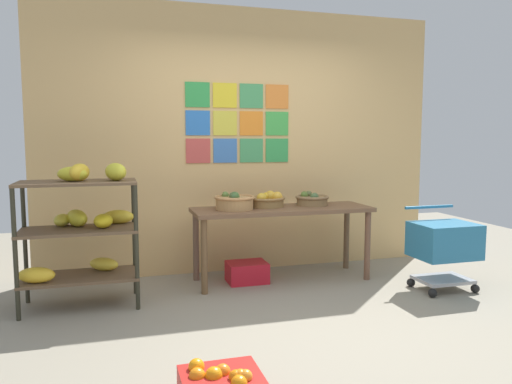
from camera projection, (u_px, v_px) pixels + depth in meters
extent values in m
plane|color=gray|center=(302.00, 324.00, 3.77)|extent=(9.34, 9.34, 0.00)
cube|color=#DCB06E|center=(245.00, 141.00, 5.24)|extent=(4.31, 0.06, 2.78)
cube|color=green|center=(197.00, 95.00, 5.02)|extent=(0.25, 0.01, 0.25)
cube|color=yellow|center=(225.00, 95.00, 5.10)|extent=(0.25, 0.01, 0.25)
cube|color=#429656|center=(251.00, 96.00, 5.18)|extent=(0.25, 0.01, 0.25)
cube|color=orange|center=(277.00, 97.00, 5.26)|extent=(0.25, 0.01, 0.25)
cube|color=blue|center=(198.00, 123.00, 5.05)|extent=(0.25, 0.01, 0.25)
cube|color=gold|center=(225.00, 123.00, 5.13)|extent=(0.25, 0.01, 0.25)
cube|color=orange|center=(251.00, 123.00, 5.21)|extent=(0.25, 0.01, 0.25)
cube|color=green|center=(277.00, 124.00, 5.29)|extent=(0.25, 0.01, 0.25)
cube|color=#C74943|center=(198.00, 151.00, 5.08)|extent=(0.25, 0.01, 0.25)
cube|color=#3B70B9|center=(225.00, 151.00, 5.16)|extent=(0.25, 0.01, 0.25)
cube|color=#42985A|center=(251.00, 150.00, 5.24)|extent=(0.25, 0.01, 0.25)
cube|color=green|center=(277.00, 150.00, 5.32)|extent=(0.25, 0.01, 0.25)
cylinder|color=#2E2D20|center=(15.00, 254.00, 3.79)|extent=(0.04, 0.04, 1.07)
cylinder|color=#2E2D20|center=(137.00, 246.00, 4.04)|extent=(0.04, 0.04, 1.07)
cylinder|color=#2E2D20|center=(25.00, 242.00, 4.21)|extent=(0.04, 0.04, 1.07)
cylinder|color=#2E2D20|center=(134.00, 236.00, 4.46)|extent=(0.04, 0.04, 1.07)
cube|color=brown|center=(81.00, 277.00, 4.15)|extent=(0.95, 0.48, 0.03)
ellipsoid|color=yellow|center=(104.00, 264.00, 4.30)|extent=(0.30, 0.26, 0.11)
ellipsoid|color=yellow|center=(36.00, 275.00, 3.93)|extent=(0.31, 0.19, 0.13)
cube|color=brown|center=(79.00, 230.00, 4.11)|extent=(0.95, 0.48, 0.02)
ellipsoid|color=yellow|center=(103.00, 221.00, 4.15)|extent=(0.18, 0.24, 0.12)
ellipsoid|color=gold|center=(118.00, 217.00, 4.35)|extent=(0.28, 0.16, 0.12)
ellipsoid|color=yellow|center=(62.00, 220.00, 4.23)|extent=(0.17, 0.24, 0.11)
ellipsoid|color=yellow|center=(77.00, 218.00, 4.21)|extent=(0.25, 0.33, 0.15)
cube|color=brown|center=(77.00, 183.00, 4.07)|extent=(0.95, 0.48, 0.02)
ellipsoid|color=yellow|center=(72.00, 174.00, 4.04)|extent=(0.29, 0.23, 0.12)
ellipsoid|color=yellow|center=(116.00, 172.00, 4.11)|extent=(0.24, 0.28, 0.15)
ellipsoid|color=yellow|center=(80.00, 172.00, 4.06)|extent=(0.22, 0.28, 0.15)
cube|color=brown|center=(282.00, 210.00, 4.88)|extent=(1.78, 0.58, 0.04)
cylinder|color=brown|center=(204.00, 257.00, 4.47)|extent=(0.06, 0.06, 0.70)
cylinder|color=brown|center=(367.00, 246.00, 4.93)|extent=(0.06, 0.06, 0.70)
cylinder|color=brown|center=(196.00, 246.00, 4.91)|extent=(0.06, 0.06, 0.70)
cylinder|color=brown|center=(346.00, 237.00, 5.37)|extent=(0.06, 0.06, 0.70)
cylinder|color=tan|center=(235.00, 203.00, 4.75)|extent=(0.36, 0.36, 0.12)
torus|color=tan|center=(235.00, 197.00, 4.75)|extent=(0.39, 0.39, 0.03)
sphere|color=#3D5D35|center=(234.00, 197.00, 4.73)|extent=(0.07, 0.07, 0.07)
sphere|color=#3C6F37|center=(233.00, 196.00, 4.77)|extent=(0.08, 0.08, 0.08)
sphere|color=#455C36|center=(234.00, 196.00, 4.75)|extent=(0.08, 0.08, 0.08)
sphere|color=#516C31|center=(234.00, 196.00, 4.76)|extent=(0.08, 0.08, 0.08)
sphere|color=#406530|center=(235.00, 197.00, 4.74)|extent=(0.09, 0.09, 0.09)
sphere|color=#537232|center=(225.00, 195.00, 4.84)|extent=(0.07, 0.07, 0.07)
cylinder|color=olive|center=(312.00, 201.00, 5.05)|extent=(0.32, 0.32, 0.08)
torus|color=olive|center=(312.00, 197.00, 5.05)|extent=(0.35, 0.35, 0.03)
sphere|color=#446137|center=(314.00, 197.00, 5.00)|extent=(0.09, 0.09, 0.09)
sphere|color=#4E5A2F|center=(309.00, 194.00, 5.15)|extent=(0.07, 0.07, 0.07)
sphere|color=#53722D|center=(304.00, 195.00, 5.12)|extent=(0.08, 0.08, 0.08)
cylinder|color=olive|center=(266.00, 202.00, 4.94)|extent=(0.35, 0.35, 0.09)
torus|color=olive|center=(266.00, 198.00, 4.94)|extent=(0.38, 0.38, 0.03)
sphere|color=gold|center=(270.00, 196.00, 4.95)|extent=(0.11, 0.11, 0.11)
sphere|color=gold|center=(266.00, 196.00, 4.94)|extent=(0.08, 0.08, 0.08)
sphere|color=gold|center=(261.00, 198.00, 4.84)|extent=(0.10, 0.10, 0.10)
sphere|color=gold|center=(266.00, 197.00, 4.95)|extent=(0.09, 0.09, 0.09)
sphere|color=gold|center=(267.00, 197.00, 4.95)|extent=(0.08, 0.08, 0.08)
sphere|color=gold|center=(277.00, 197.00, 4.93)|extent=(0.11, 0.11, 0.11)
cube|color=red|center=(247.00, 272.00, 4.87)|extent=(0.39, 0.30, 0.20)
sphere|color=orange|center=(239.00, 384.00, 2.47)|extent=(0.09, 0.09, 0.09)
sphere|color=orange|center=(197.00, 376.00, 2.54)|extent=(0.09, 0.09, 0.09)
sphere|color=orange|center=(223.00, 372.00, 2.58)|extent=(0.08, 0.08, 0.08)
sphere|color=orange|center=(236.00, 377.00, 2.51)|extent=(0.08, 0.08, 0.08)
sphere|color=orange|center=(246.00, 376.00, 2.51)|extent=(0.07, 0.07, 0.07)
sphere|color=orange|center=(240.00, 376.00, 2.51)|extent=(0.08, 0.08, 0.08)
sphere|color=orange|center=(214.00, 376.00, 2.54)|extent=(0.09, 0.09, 0.09)
sphere|color=orange|center=(196.00, 367.00, 2.61)|extent=(0.09, 0.09, 0.09)
sphere|color=black|center=(433.00, 293.00, 4.40)|extent=(0.08, 0.08, 0.08)
sphere|color=black|center=(475.00, 289.00, 4.53)|extent=(0.08, 0.08, 0.08)
sphere|color=black|center=(411.00, 283.00, 4.72)|extent=(0.08, 0.08, 0.08)
sphere|color=black|center=(451.00, 279.00, 4.85)|extent=(0.08, 0.08, 0.08)
cube|color=#A5A8AD|center=(443.00, 279.00, 4.62)|extent=(0.48, 0.35, 0.03)
cube|color=teal|center=(444.00, 240.00, 4.58)|extent=(0.56, 0.43, 0.32)
cylinder|color=teal|center=(429.00, 207.00, 4.79)|extent=(0.53, 0.03, 0.03)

